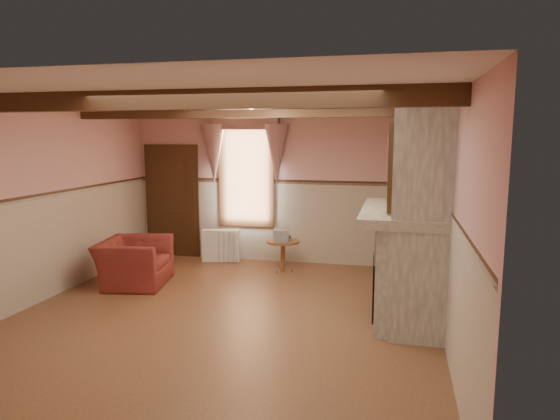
% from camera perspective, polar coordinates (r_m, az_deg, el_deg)
% --- Properties ---
extents(floor, '(5.50, 6.00, 0.01)m').
position_cam_1_polar(floor, '(6.74, -6.34, -11.90)').
color(floor, brown).
rests_on(floor, ground).
extents(ceiling, '(5.50, 6.00, 0.01)m').
position_cam_1_polar(ceiling, '(6.34, -6.77, 12.57)').
color(ceiling, silver).
rests_on(ceiling, wall_back).
extents(wall_back, '(5.50, 0.02, 2.80)m').
position_cam_1_polar(wall_back, '(9.25, -0.24, 2.66)').
color(wall_back, '#D69694').
rests_on(wall_back, floor).
extents(wall_front, '(5.50, 0.02, 2.80)m').
position_cam_1_polar(wall_front, '(3.77, -22.27, -6.70)').
color(wall_front, '#D69694').
rests_on(wall_front, floor).
extents(wall_left, '(0.02, 6.00, 2.80)m').
position_cam_1_polar(wall_left, '(7.76, -26.02, 0.65)').
color(wall_left, '#D69694').
rests_on(wall_left, floor).
extents(wall_right, '(0.02, 6.00, 2.80)m').
position_cam_1_polar(wall_right, '(6.05, 18.78, -0.94)').
color(wall_right, '#D69694').
rests_on(wall_right, floor).
extents(wainscot, '(5.50, 6.00, 1.50)m').
position_cam_1_polar(wainscot, '(6.52, -6.45, -5.71)').
color(wainscot, beige).
rests_on(wainscot, floor).
extents(chair_rail, '(5.50, 6.00, 0.08)m').
position_cam_1_polar(chair_rail, '(6.38, -6.56, 0.84)').
color(chair_rail, black).
rests_on(chair_rail, wainscot).
extents(firebox, '(0.20, 0.95, 0.90)m').
position_cam_1_polar(firebox, '(6.82, 11.58, -7.81)').
color(firebox, black).
rests_on(firebox, floor).
extents(armchair, '(1.15, 1.26, 0.72)m').
position_cam_1_polar(armchair, '(8.24, -16.31, -5.76)').
color(armchair, maroon).
rests_on(armchair, floor).
extents(side_table, '(0.68, 0.68, 0.55)m').
position_cam_1_polar(side_table, '(8.69, 0.34, -5.26)').
color(side_table, brown).
rests_on(side_table, floor).
extents(book_stack, '(0.32, 0.37, 0.20)m').
position_cam_1_polar(book_stack, '(8.60, 0.13, -2.85)').
color(book_stack, '#B7AD8C').
rests_on(book_stack, side_table).
extents(radiator, '(0.72, 0.31, 0.60)m').
position_cam_1_polar(radiator, '(9.44, -6.76, -4.06)').
color(radiator, white).
rests_on(radiator, floor).
extents(bowl, '(0.31, 0.31, 0.08)m').
position_cam_1_polar(bowl, '(6.54, 13.97, 0.45)').
color(bowl, brown).
rests_on(bowl, mantel).
extents(mantel_clock, '(0.14, 0.24, 0.20)m').
position_cam_1_polar(mantel_clock, '(7.40, 13.92, 1.86)').
color(mantel_clock, black).
rests_on(mantel_clock, mantel).
extents(oil_lamp, '(0.11, 0.11, 0.28)m').
position_cam_1_polar(oil_lamp, '(6.89, 13.97, 1.71)').
color(oil_lamp, gold).
rests_on(oil_lamp, mantel).
extents(candle_red, '(0.06, 0.06, 0.16)m').
position_cam_1_polar(candle_red, '(5.82, 14.05, -0.11)').
color(candle_red, maroon).
rests_on(candle_red, mantel).
extents(jar_yellow, '(0.06, 0.06, 0.12)m').
position_cam_1_polar(jar_yellow, '(6.17, 14.01, 0.19)').
color(jar_yellow, gold).
rests_on(jar_yellow, mantel).
extents(fireplace, '(0.85, 2.00, 2.80)m').
position_cam_1_polar(fireplace, '(6.62, 15.50, -0.01)').
color(fireplace, gray).
rests_on(fireplace, floor).
extents(mantel, '(1.05, 2.05, 0.12)m').
position_cam_1_polar(mantel, '(6.62, 13.93, -0.30)').
color(mantel, gray).
rests_on(mantel, fireplace).
extents(overmantel_mirror, '(0.06, 1.44, 1.04)m').
position_cam_1_polar(overmantel_mirror, '(6.56, 12.50, 5.03)').
color(overmantel_mirror, silver).
rests_on(overmantel_mirror, fireplace).
extents(door, '(1.10, 0.10, 2.10)m').
position_cam_1_polar(door, '(9.93, -12.19, 0.84)').
color(door, black).
rests_on(door, floor).
extents(window, '(1.06, 0.08, 2.02)m').
position_cam_1_polar(window, '(9.36, -3.87, 4.24)').
color(window, white).
rests_on(window, wall_back).
extents(window_drapes, '(1.30, 0.14, 1.40)m').
position_cam_1_polar(window_drapes, '(9.24, -4.08, 7.91)').
color(window_drapes, gray).
rests_on(window_drapes, wall_back).
extents(ceiling_beam_front, '(5.50, 0.18, 0.20)m').
position_cam_1_polar(ceiling_beam_front, '(5.22, -11.36, 12.23)').
color(ceiling_beam_front, black).
rests_on(ceiling_beam_front, ceiling).
extents(ceiling_beam_back, '(5.50, 0.18, 0.20)m').
position_cam_1_polar(ceiling_beam_back, '(7.47, -3.55, 11.22)').
color(ceiling_beam_back, black).
rests_on(ceiling_beam_back, ceiling).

